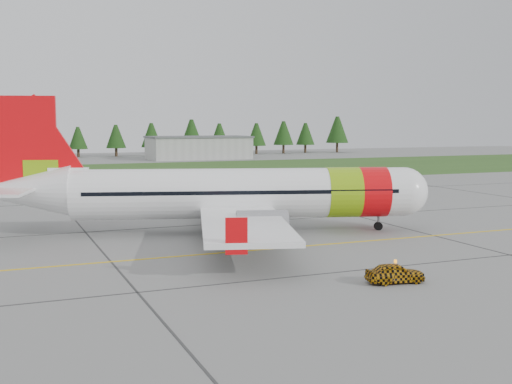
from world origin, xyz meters
name	(u,v)px	position (x,y,z in m)	size (l,w,h in m)	color
ground	(383,268)	(0.00, 0.00, 0.00)	(320.00, 320.00, 0.00)	gray
aircraft	(231,194)	(-4.18, 15.40, 3.13)	(34.92, 32.99, 10.85)	white
follow_me_car	(396,254)	(-1.44, -3.37, 1.63)	(1.32, 1.11, 3.27)	orange
grass_strip	(125,172)	(0.00, 82.00, 0.01)	(320.00, 50.00, 0.03)	#30561E
taxi_guideline	(321,245)	(0.00, 8.00, 0.01)	(120.00, 0.25, 0.02)	gold
hangar_east	(199,148)	(25.00, 118.00, 2.60)	(24.00, 12.00, 5.20)	#A8A8A3
treeline	(83,138)	(0.00, 138.00, 5.00)	(160.00, 8.00, 10.00)	#1C3F14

